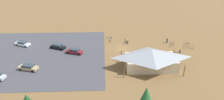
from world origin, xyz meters
TOP-DOWN VIEW (x-y plane):
  - ground at (0.00, 0.00)m, footprint 160.00×160.00m
  - parking_lot_asphalt at (24.03, 3.15)m, footprint 37.61×34.62m
  - bike_pavilion at (-6.12, 11.41)m, footprint 14.28×8.51m
  - trash_bin at (-2.03, -4.70)m, footprint 0.60×0.60m
  - lot_sign at (3.10, -4.33)m, footprint 0.56×0.08m
  - pine_far_west at (-1.21, 30.25)m, footprint 3.61×3.61m
  - bicycle_orange_back_row at (-15.86, -2.81)m, footprint 1.28×1.18m
  - bicycle_white_mid_cluster at (-1.46, -5.42)m, footprint 0.48×1.65m
  - bicycle_red_yard_front at (3.44, -5.47)m, footprint 0.75×1.62m
  - bicycle_black_yard_right at (-20.44, -2.22)m, footprint 1.12×1.42m
  - bicycle_yellow_yard_left at (-20.51, 0.86)m, footprint 1.66×0.61m
  - bicycle_silver_yard_center at (3.69, -8.56)m, footprint 1.57×0.67m
  - bicycle_green_lone_east at (-10.80, 4.03)m, footprint 0.65×1.61m
  - bicycle_purple_front_row at (-18.79, 0.19)m, footprint 1.35×1.31m
  - bicycle_teal_edge_north at (-15.02, -1.07)m, footprint 1.67×0.74m
  - car_black_front_row at (18.99, -0.84)m, footprint 4.85×3.45m
  - car_maroon_mid_lot at (13.72, 2.63)m, footprint 4.92×3.09m
  - car_tan_near_entry at (23.95, 11.21)m, footprint 5.12×3.13m
  - car_white_back_corner at (30.11, -3.47)m, footprint 5.06×3.61m
  - visitor_at_bikes at (-16.22, 3.32)m, footprint 0.39×0.40m
  - visitor_by_pavilion at (-14.44, -3.89)m, footprint 0.37×0.40m
  - visitor_crossing_yard at (-1.90, -3.48)m, footprint 0.36×0.37m

SIDE VIEW (x-z plane):
  - ground at x=0.00m, z-range 0.00..0.00m
  - parking_lot_asphalt at x=24.03m, z-range 0.00..0.05m
  - bicycle_orange_back_row at x=-15.86m, z-range -0.04..0.74m
  - bicycle_white_mid_cluster at x=-1.46m, z-range -0.06..0.78m
  - bicycle_black_yard_right at x=-20.44m, z-range -0.05..0.78m
  - bicycle_silver_yard_center at x=3.69m, z-range -0.04..0.79m
  - bicycle_teal_edge_north at x=-15.02m, z-range -0.02..0.78m
  - bicycle_green_lone_east at x=-10.80m, z-range -0.04..0.80m
  - bicycle_red_yard_front at x=3.44m, z-range -0.03..0.81m
  - bicycle_yellow_yard_left at x=-20.51m, z-range -0.04..0.84m
  - bicycle_purple_front_row at x=-18.79m, z-range -0.06..0.86m
  - trash_bin at x=-2.03m, z-range 0.00..0.90m
  - car_white_back_corner at x=30.11m, z-range 0.06..1.37m
  - car_black_front_row at x=18.99m, z-range 0.04..1.45m
  - car_tan_near_entry at x=23.95m, z-range 0.05..1.45m
  - car_maroon_mid_lot at x=13.72m, z-range 0.04..1.50m
  - visitor_by_pavilion at x=-14.44m, z-range 0.04..1.70m
  - visitor_at_bikes at x=-16.22m, z-range 0.05..1.88m
  - visitor_crossing_yard at x=-1.90m, z-range 0.05..1.92m
  - lot_sign at x=3.10m, z-range 0.31..2.51m
  - bike_pavilion at x=-6.12m, z-range 0.26..5.34m
  - pine_far_west at x=-1.21m, z-range 1.24..8.82m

